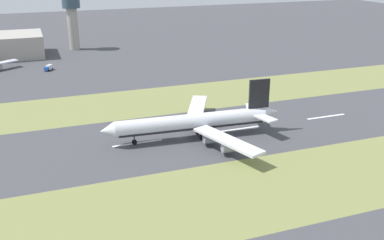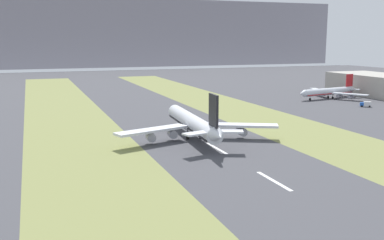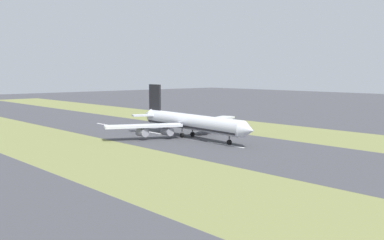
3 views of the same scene
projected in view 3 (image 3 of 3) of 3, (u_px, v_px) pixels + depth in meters
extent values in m
plane|color=#424247|center=(194.00, 139.00, 170.42)|extent=(800.00, 800.00, 0.00)
cube|color=olive|center=(269.00, 129.00, 200.22)|extent=(40.00, 600.00, 0.01)
cube|color=olive|center=(87.00, 154.00, 140.61)|extent=(40.00, 600.00, 0.01)
cube|color=silver|center=(106.00, 125.00, 217.45)|extent=(1.20, 18.00, 0.01)
cube|color=silver|center=(156.00, 133.00, 187.79)|extent=(1.20, 18.00, 0.01)
cube|color=silver|center=(225.00, 145.00, 158.13)|extent=(1.20, 18.00, 0.01)
cylinder|color=silver|center=(192.00, 122.00, 173.72)|extent=(9.69, 56.27, 6.00)
cone|color=silver|center=(248.00, 130.00, 149.82)|extent=(6.20, 5.38, 5.88)
cone|color=silver|center=(149.00, 114.00, 197.93)|extent=(5.49, 6.32, 5.10)
cube|color=black|center=(192.00, 126.00, 173.90)|extent=(9.24, 54.02, 0.70)
cube|color=silver|center=(214.00, 120.00, 190.19)|extent=(29.42, 14.76, 0.90)
cube|color=silver|center=(144.00, 126.00, 168.77)|extent=(28.72, 18.02, 0.90)
cylinder|color=#93939E|center=(203.00, 128.00, 182.72)|extent=(3.51, 5.00, 3.20)
cylinder|color=#93939E|center=(214.00, 125.00, 190.97)|extent=(3.51, 5.00, 3.20)
cylinder|color=#93939E|center=(167.00, 131.00, 171.71)|extent=(3.51, 5.00, 3.20)
cylinder|color=#93939E|center=(142.00, 132.00, 168.94)|extent=(3.51, 5.00, 3.20)
cube|color=black|center=(155.00, 97.00, 193.19)|extent=(1.33, 8.04, 11.00)
cube|color=silver|center=(166.00, 114.00, 197.36)|extent=(10.77, 6.72, 0.60)
cube|color=silver|center=(144.00, 115.00, 190.63)|extent=(10.92, 7.80, 0.60)
cylinder|color=#59595E|center=(229.00, 138.00, 157.44)|extent=(0.50, 0.50, 3.20)
cylinder|color=black|center=(229.00, 142.00, 157.61)|extent=(1.02, 1.86, 1.80)
cylinder|color=#59595E|center=(193.00, 130.00, 178.06)|extent=(0.50, 0.50, 3.20)
cylinder|color=black|center=(193.00, 134.00, 178.23)|extent=(1.02, 1.86, 1.80)
cylinder|color=#59595E|center=(182.00, 131.00, 174.88)|extent=(0.50, 0.50, 3.20)
cylinder|color=black|center=(182.00, 135.00, 175.05)|extent=(1.02, 1.86, 1.80)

